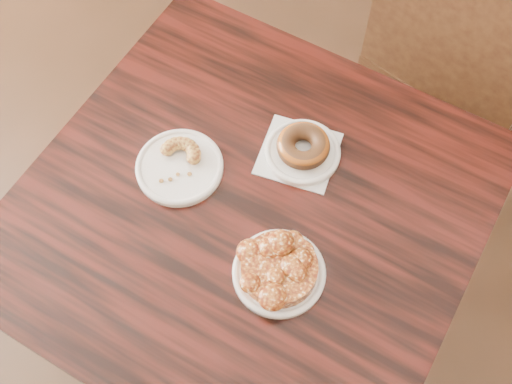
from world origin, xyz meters
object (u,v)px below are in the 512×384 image
at_px(apple_fritter, 279,267).
at_px(chair_far, 469,53).
at_px(glazed_donut, 303,146).
at_px(cruller_fragment, 179,162).
at_px(cafe_table, 250,277).

bearing_deg(apple_fritter, chair_far, 74.88).
height_order(glazed_donut, cruller_fragment, glazed_donut).
bearing_deg(glazed_donut, cruller_fragment, -151.86).
distance_m(chair_far, cruller_fragment, 0.98).
bearing_deg(chair_far, cafe_table, 86.47).
xyz_separation_m(cafe_table, apple_fritter, (0.10, -0.11, 0.41)).
bearing_deg(glazed_donut, chair_far, 66.36).
bearing_deg(cruller_fragment, chair_far, 56.92).
distance_m(apple_fritter, cruller_fragment, 0.29).
relative_size(cafe_table, apple_fritter, 4.62).
distance_m(cafe_table, chair_far, 0.88).
xyz_separation_m(cafe_table, chair_far, (0.35, 0.80, 0.08)).
relative_size(chair_far, apple_fritter, 4.96).
relative_size(cafe_table, chair_far, 0.93).
height_order(chair_far, glazed_donut, chair_far).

